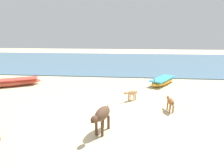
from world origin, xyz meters
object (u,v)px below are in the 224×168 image
(fishing_boat_0, at_px, (163,81))
(cow_adult_dark, at_px, (102,115))
(fishing_boat_3, at_px, (10,82))
(calf_near_tan, at_px, (132,93))
(calf_far_brown, at_px, (170,102))

(fishing_boat_0, xyz_separation_m, cow_adult_dark, (-3.34, -7.74, 0.45))
(fishing_boat_0, bearing_deg, cow_adult_dark, 7.13)
(fishing_boat_3, relative_size, calf_near_tan, 5.15)
(fishing_boat_0, relative_size, cow_adult_dark, 2.19)
(fishing_boat_0, relative_size, calf_near_tan, 4.05)
(calf_far_brown, bearing_deg, cow_adult_dark, 123.45)
(cow_adult_dark, bearing_deg, fishing_boat_3, -114.20)
(fishing_boat_3, bearing_deg, cow_adult_dark, -67.77)
(cow_adult_dark, relative_size, calf_near_tan, 1.85)
(fishing_boat_0, height_order, calf_far_brown, fishing_boat_0)
(calf_near_tan, bearing_deg, cow_adult_dark, 36.18)
(calf_near_tan, height_order, calf_far_brown, calf_far_brown)
(fishing_boat_3, bearing_deg, calf_near_tan, -43.50)
(fishing_boat_0, height_order, fishing_boat_3, fishing_boat_3)
(fishing_boat_3, bearing_deg, fishing_boat_0, -20.22)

